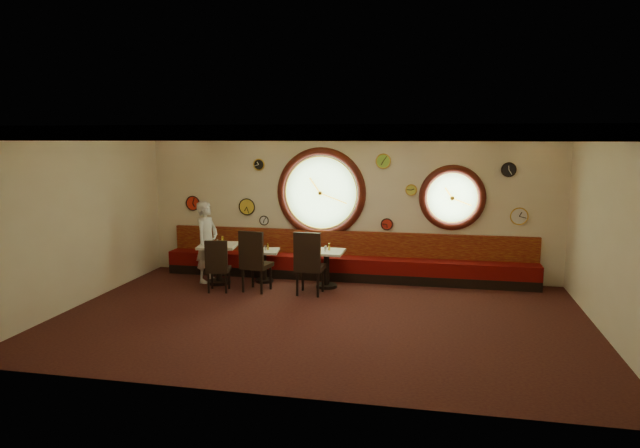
{
  "coord_description": "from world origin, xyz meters",
  "views": [
    {
      "loc": [
        1.88,
        -9.18,
        3.07
      ],
      "look_at": [
        -0.17,
        0.8,
        1.5
      ],
      "focal_mm": 32.0,
      "sensor_mm": 36.0,
      "label": 1
    }
  ],
  "objects": [
    {
      "name": "condiment_b_salt",
      "position": [
        -1.77,
        2.2,
        0.73
      ],
      "size": [
        0.03,
        0.03,
        0.09
      ],
      "primitive_type": "cylinder",
      "color": "silver",
      "rests_on": "table_b"
    },
    {
      "name": "wall_clock_4",
      "position": [
        -1.9,
        2.96,
        1.2
      ],
      "size": [
        0.2,
        0.03,
        0.2
      ],
      "primitive_type": "cylinder",
      "rotation": [
        1.57,
        0.0,
        0.0
      ],
      "color": "white",
      "rests_on": "wall_back"
    },
    {
      "name": "condiment_c_pepper",
      "position": [
        -0.3,
        1.92,
        0.82
      ],
      "size": [
        0.04,
        0.04,
        0.11
      ],
      "primitive_type": "cylinder",
      "color": "silver",
      "rests_on": "table_c"
    },
    {
      "name": "table_c",
      "position": [
        -0.29,
        2.0,
        0.48
      ],
      "size": [
        0.71,
        0.71,
        0.76
      ],
      "color": "black",
      "rests_on": "floor"
    },
    {
      "name": "porthole_left_ring",
      "position": [
        -0.6,
        2.95,
        1.85
      ],
      "size": [
        1.61,
        0.03,
        1.61
      ],
      "primitive_type": "torus",
      "rotation": [
        1.57,
        0.0,
        0.0
      ],
      "color": "gold",
      "rests_on": "wall_back"
    },
    {
      "name": "condiment_a_pepper",
      "position": [
        -2.58,
        1.86,
        0.89
      ],
      "size": [
        0.04,
        0.04,
        0.1
      ],
      "primitive_type": "cylinder",
      "color": "silver",
      "rests_on": "table_a"
    },
    {
      "name": "wall_clock_6",
      "position": [
        3.3,
        2.96,
        2.4
      ],
      "size": [
        0.28,
        0.03,
        0.28
      ],
      "primitive_type": "cylinder",
      "rotation": [
        1.57,
        0.0,
        0.0
      ],
      "color": "black",
      "rests_on": "wall_back"
    },
    {
      "name": "wall_clock_0",
      "position": [
        -2.0,
        2.96,
        2.45
      ],
      "size": [
        0.24,
        0.03,
        0.24
      ],
      "primitive_type": "cylinder",
      "rotation": [
        1.57,
        0.0,
        0.0
      ],
      "color": "black",
      "rests_on": "wall_back"
    },
    {
      "name": "condiment_b_bottle",
      "position": [
        -1.59,
        2.19,
        0.76
      ],
      "size": [
        0.04,
        0.04,
        0.14
      ],
      "primitive_type": "cylinder",
      "color": "gold",
      "rests_on": "table_b"
    },
    {
      "name": "chair_c",
      "position": [
        -0.51,
        1.33,
        0.72
      ],
      "size": [
        0.54,
        0.54,
        0.78
      ],
      "rotation": [
        0.0,
        0.0,
        -0.03
      ],
      "color": "black",
      "rests_on": "floor"
    },
    {
      "name": "wall_back",
      "position": [
        0.0,
        3.0,
        1.6
      ],
      "size": [
        9.0,
        0.02,
        3.2
      ],
      "primitive_type": "cube",
      "color": "beige",
      "rests_on": "floor"
    },
    {
      "name": "condiment_b_pepper",
      "position": [
        -1.63,
        2.14,
        0.75
      ],
      "size": [
        0.04,
        0.04,
        0.11
      ],
      "primitive_type": "cylinder",
      "color": "#B8B8BD",
      "rests_on": "table_b"
    },
    {
      "name": "wall_clock_1",
      "position": [
        3.55,
        2.96,
        1.45
      ],
      "size": [
        0.34,
        0.03,
        0.34
      ],
      "primitive_type": "cylinder",
      "rotation": [
        1.57,
        0.0,
        0.0
      ],
      "color": "white",
      "rests_on": "wall_back"
    },
    {
      "name": "condiment_c_salt",
      "position": [
        -0.31,
        2.1,
        0.81
      ],
      "size": [
        0.03,
        0.03,
        0.09
      ],
      "primitive_type": "cylinder",
      "color": "silver",
      "rests_on": "table_c"
    },
    {
      "name": "wall_clock_7",
      "position": [
        0.75,
        2.96,
        2.55
      ],
      "size": [
        0.3,
        0.03,
        0.3
      ],
      "primitive_type": "cylinder",
      "rotation": [
        1.57,
        0.0,
        0.0
      ],
      "color": "#8ACB3F",
      "rests_on": "wall_back"
    },
    {
      "name": "condiment_a_salt",
      "position": [
        -2.69,
        1.85,
        0.89
      ],
      "size": [
        0.04,
        0.04,
        0.1
      ],
      "primitive_type": "cylinder",
      "color": "silver",
      "rests_on": "table_a"
    },
    {
      "name": "chair_b",
      "position": [
        -1.62,
        1.34,
        0.71
      ],
      "size": [
        0.6,
        0.6,
        0.77
      ],
      "rotation": [
        0.0,
        0.0,
        -0.17
      ],
      "color": "black",
      "rests_on": "floor"
    },
    {
      "name": "porthole_right_ring",
      "position": [
        2.2,
        2.95,
        1.8
      ],
      "size": [
        1.09,
        0.03,
        1.09
      ],
      "primitive_type": "torus",
      "rotation": [
        1.57,
        0.0,
        0.0
      ],
      "color": "gold",
      "rests_on": "wall_back"
    },
    {
      "name": "ceiling",
      "position": [
        0.0,
        0.0,
        3.2
      ],
      "size": [
        9.0,
        6.0,
        0.02
      ],
      "primitive_type": "cube",
      "color": "gold",
      "rests_on": "wall_back"
    },
    {
      "name": "banquette_seat",
      "position": [
        0.0,
        2.72,
        0.35
      ],
      "size": [
        8.0,
        0.55,
        0.3
      ],
      "primitive_type": "cube",
      "color": "#590807",
      "rests_on": "banquette_base"
    },
    {
      "name": "wall_clock_5",
      "position": [
        -2.3,
        2.96,
        1.5
      ],
      "size": [
        0.36,
        0.03,
        0.36
      ],
      "primitive_type": "cylinder",
      "rotation": [
        1.57,
        0.0,
        0.0
      ],
      "color": "yellow",
      "rests_on": "wall_back"
    },
    {
      "name": "condiment_c_bottle",
      "position": [
        -0.24,
        2.05,
        0.84
      ],
      "size": [
        0.05,
        0.05,
        0.15
      ],
      "primitive_type": "cylinder",
      "color": "gold",
      "rests_on": "table_c"
    },
    {
      "name": "molding_front",
      "position": [
        0.0,
        -2.95,
        3.11
      ],
      "size": [
        9.0,
        0.1,
        0.18
      ],
      "primitive_type": "cube",
      "color": "#3B100A",
      "rests_on": "wall_back"
    },
    {
      "name": "wall_left",
      "position": [
        -4.5,
        0.0,
        1.6
      ],
      "size": [
        0.02,
        6.0,
        3.2
      ],
      "primitive_type": "cube",
      "color": "beige",
      "rests_on": "floor"
    },
    {
      "name": "porthole_right_frame",
      "position": [
        2.2,
        2.98,
        1.8
      ],
      "size": [
        1.38,
        0.18,
        1.38
      ],
      "primitive_type": "torus",
      "rotation": [
        1.57,
        0.0,
        0.0
      ],
      "color": "#3B100A",
      "rests_on": "wall_back"
    },
    {
      "name": "wall_clock_8",
      "position": [
        1.35,
        2.96,
        1.95
      ],
      "size": [
        0.22,
        0.03,
        0.22
      ],
      "primitive_type": "cylinder",
      "rotation": [
        1.57,
        0.0,
        0.0
      ],
      "color": "#CFD446",
      "rests_on": "wall_back"
    },
    {
      "name": "banquette_base",
      "position": [
        0.0,
        2.72,
        0.1
      ],
      "size": [
        8.0,
        0.55,
        0.2
      ],
      "primitive_type": "cube",
      "color": "black",
      "rests_on": "floor"
    },
    {
      "name": "wall_clock_3",
      "position": [
        -3.6,
        2.96,
        1.55
      ],
      "size": [
        0.32,
        0.03,
        0.32
      ],
      "primitive_type": "cylinder",
      "rotation": [
        1.57,
        0.0,
        0.0
      ],
      "color": "red",
      "rests_on": "wall_back"
    },
    {
      "name": "porthole_left_glass",
      "position": [
        -0.6,
        3.0,
        1.85
      ],
      "size": [
        1.66,
        0.02,
        1.66
      ],
      "primitive_type": "cylinder",
      "rotation": [
        1.57,
        0.0,
        0.0
      ],
      "color": "#86B66D",
      "rests_on": "wall_back"
    },
    {
      "name": "porthole_right_glass",
      "position": [
        2.2,
        3.0,
        1.8
      ],
      "size": [
        1.1,
        0.02,
        1.1
      ],
      "primitive_type": "cylinder",
      "rotation": [
        1.57,
        0.0,
        0.0
      ],
      "color": "#86B66D",
      "rests_on": "wall_back"
    },
    {
      "name": "molding_back",
      "position": [
        0.0,
        2.95,
        3.11
      ],
      "size": [
        9.0,
        0.1,
        0.18
      ],
      "primitive_type": "cube",
      "color": "#3B100A",
      "rests_on": "wall_back"
    },
    {
      "name": "wall_clock_2",
      "position": [
        0.85,
        2.96,
        1.2
      ],
      "size": [
        0.24,
        0.03,
        0.24
      ],
      "primitive_type": "cylinder",
      "rotation": [
        1.57,
        0.0,
        0.0
      ],
      "color": "red",
      "rests_on": "wall_back"
    },
    {
      "name": "molding_left",
      "position": [
        -4.45,
        0.0,
        3.11
      ],
      "size": [
        0.1,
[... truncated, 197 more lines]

